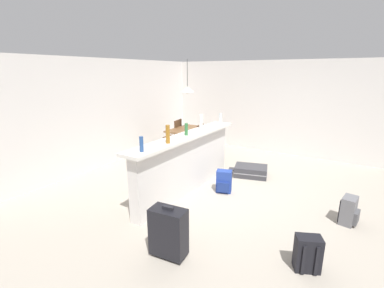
# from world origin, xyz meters

# --- Properties ---
(ground_plane) EXTENTS (13.00, 13.00, 0.05)m
(ground_plane) POSITION_xyz_m (0.00, 0.00, -0.03)
(ground_plane) COLOR #ADA393
(wall_back) EXTENTS (6.60, 0.10, 2.50)m
(wall_back) POSITION_xyz_m (0.00, 3.05, 1.25)
(wall_back) COLOR silver
(wall_back) RESTS_ON ground_plane
(wall_right) EXTENTS (0.10, 6.00, 2.50)m
(wall_right) POSITION_xyz_m (3.05, 0.30, 1.25)
(wall_right) COLOR silver
(wall_right) RESTS_ON ground_plane
(partition_half_wall) EXTENTS (2.80, 0.20, 1.05)m
(partition_half_wall) POSITION_xyz_m (-0.45, 0.53, 0.52)
(partition_half_wall) COLOR silver
(partition_half_wall) RESTS_ON ground_plane
(bar_countertop) EXTENTS (2.96, 0.40, 0.05)m
(bar_countertop) POSITION_xyz_m (-0.45, 0.53, 1.07)
(bar_countertop) COLOR white
(bar_countertop) RESTS_ON partition_half_wall
(bottle_blue) EXTENTS (0.06, 0.06, 0.22)m
(bottle_blue) POSITION_xyz_m (-1.67, 0.49, 1.21)
(bottle_blue) COLOR #284C89
(bottle_blue) RESTS_ON bar_countertop
(bottle_amber) EXTENTS (0.07, 0.07, 0.30)m
(bottle_amber) POSITION_xyz_m (-1.10, 0.46, 1.25)
(bottle_amber) COLOR #9E661E
(bottle_amber) RESTS_ON bar_countertop
(bottle_green) EXTENTS (0.06, 0.06, 0.22)m
(bottle_green) POSITION_xyz_m (-0.48, 0.52, 1.21)
(bottle_green) COLOR #2D6B38
(bottle_green) RESTS_ON bar_countertop
(bottle_white) EXTENTS (0.07, 0.07, 0.28)m
(bottle_white) POSITION_xyz_m (0.17, 0.61, 1.24)
(bottle_white) COLOR silver
(bottle_white) RESTS_ON bar_countertop
(bottle_clear) EXTENTS (0.06, 0.06, 0.23)m
(bottle_clear) POSITION_xyz_m (0.81, 0.49, 1.21)
(bottle_clear) COLOR silver
(bottle_clear) RESTS_ON bar_countertop
(dining_table) EXTENTS (1.10, 0.80, 0.74)m
(dining_table) POSITION_xyz_m (1.41, 1.72, 0.65)
(dining_table) COLOR brown
(dining_table) RESTS_ON ground_plane
(dining_chair_near_partition) EXTENTS (0.47, 0.47, 0.93)m
(dining_chair_near_partition) POSITION_xyz_m (1.30, 1.19, 0.52)
(dining_chair_near_partition) COLOR #4C331E
(dining_chair_near_partition) RESTS_ON ground_plane
(dining_chair_far_side) EXTENTS (0.46, 0.46, 0.93)m
(dining_chair_far_side) POSITION_xyz_m (1.49, 2.22, 0.52)
(dining_chair_far_side) COLOR #4C331E
(dining_chair_far_side) RESTS_ON ground_plane
(pendant_lamp) EXTENTS (0.34, 0.34, 0.85)m
(pendant_lamp) POSITION_xyz_m (1.41, 1.74, 1.77)
(pendant_lamp) COLOR black
(suitcase_flat_charcoal) EXTENTS (0.66, 0.89, 0.22)m
(suitcase_flat_charcoal) POSITION_xyz_m (0.94, -0.21, 0.11)
(suitcase_flat_charcoal) COLOR #38383D
(suitcase_flat_charcoal) RESTS_ON ground_plane
(backpack_blue) EXTENTS (0.30, 0.32, 0.42)m
(backpack_blue) POSITION_xyz_m (-0.11, -0.07, 0.20)
(backpack_blue) COLOR #233D93
(backpack_blue) RESTS_ON ground_plane
(backpack_black) EXTENTS (0.31, 0.33, 0.42)m
(backpack_black) POSITION_xyz_m (-1.47, -1.79, 0.20)
(backpack_black) COLOR black
(backpack_black) RESTS_ON ground_plane
(suitcase_upright_black) EXTENTS (0.29, 0.46, 0.67)m
(suitcase_upright_black) POSITION_xyz_m (-2.13, -0.31, 0.33)
(suitcase_upright_black) COLOR black
(suitcase_upright_black) RESTS_ON ground_plane
(backpack_grey) EXTENTS (0.30, 0.28, 0.42)m
(backpack_grey) POSITION_xyz_m (-0.10, -2.13, 0.20)
(backpack_grey) COLOR slate
(backpack_grey) RESTS_ON ground_plane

